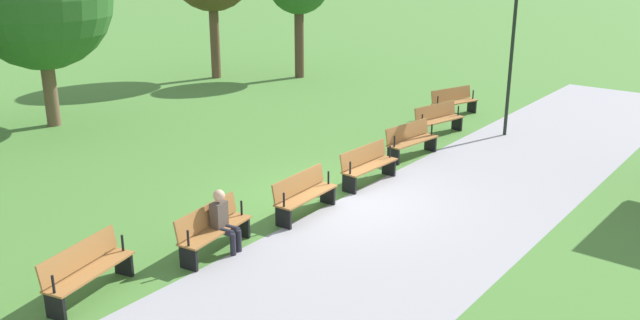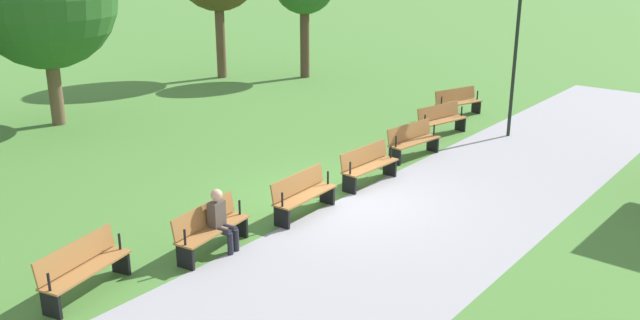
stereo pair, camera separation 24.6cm
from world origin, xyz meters
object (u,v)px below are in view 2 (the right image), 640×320
Objects in this scene: bench_1 at (441,119)px; bench_4 at (303,194)px; bench_5 at (210,228)px; bench_6 at (83,267)px; bench_2 at (413,140)px; bench_3 at (368,165)px; bench_0 at (458,102)px; lamp_post at (517,34)px; person_seated at (221,218)px.

bench_4 is (7.25, 0.68, 0.00)m from bench_1.
bench_1 is 7.28m from bench_4.
bench_1 is 9.69m from bench_5.
bench_1 is 1.00× the size of bench_6.
bench_3 is at bearing 13.43° from bench_2.
bench_6 is (12.07, 0.00, 0.00)m from bench_1.
bench_0 is 1.01× the size of bench_5.
lamp_post is at bearing 138.68° from bench_1.
bench_0 is at bearing -158.54° from bench_2.
bench_6 is at bearing -7.03° from lamp_post.
bench_5 is 11.18m from lamp_post.
person_seated is (4.69, -0.11, 0.16)m from bench_3.
bench_2 is at bearing 179.99° from bench_4.
bench_4 and bench_5 have the same top height.
bench_1 is at bearing 166.54° from bench_6.
lamp_post is at bearing 170.86° from bench_4.
bench_2 and bench_3 have the same top height.
bench_0 is 12.07m from bench_5.
lamp_post is at bearing 169.69° from bench_2.
bench_6 is 13.56m from lamp_post.
bench_6 is (4.82, -0.68, 0.00)m from bench_4.
bench_0 is 0.41× the size of lamp_post.
bench_5 is at bearing 155.83° from bench_6.
bench_1 is at bearing -177.34° from bench_4.
bench_3 and bench_6 have the same top height.
bench_3 is 0.98× the size of bench_5.
bench_2 is 9.69m from bench_6.
bench_3 is 4.70m from person_seated.
person_seated is (-0.16, 0.12, 0.16)m from bench_5.
person_seated is (2.26, -0.11, 0.16)m from bench_4.
bench_6 is at bearing -20.71° from person_seated.
bench_3 is 2.43m from bench_4.
bench_1 is 1.02× the size of bench_4.
bench_1 is at bearing -54.78° from lamp_post.
lamp_post is (-8.40, 0.95, 2.54)m from bench_4.
person_seated is at bearing 9.04° from bench_2.
bench_3 and bench_4 have the same top height.
person_seated is at bearing 24.85° from bench_0.
lamp_post reaches higher than bench_2.
bench_2 is (2.39, 0.45, 0.00)m from bench_1.
bench_3 is (2.42, 0.23, 0.00)m from bench_2.
person_seated is at bearing -5.66° from lamp_post.
bench_5 is (9.67, 0.45, 0.00)m from bench_1.
bench_1 is 9.53m from person_seated.
bench_5 is at bearing 8.07° from bench_2.
bench_1 is 1.01× the size of bench_5.
bench_2 is at bearing 32.23° from bench_0.
bench_2 is 1.02× the size of bench_3.
bench_3 is 7.28m from bench_6.
lamp_post is (-10.82, 1.18, 2.54)m from bench_5.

